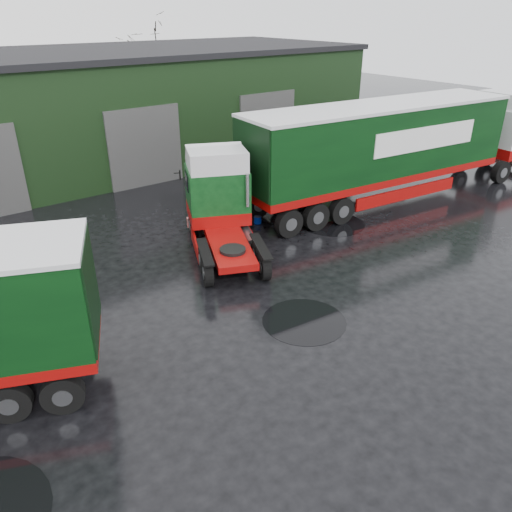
{
  "coord_description": "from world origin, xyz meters",
  "views": [
    {
      "loc": [
        -8.85,
        -9.64,
        8.41
      ],
      "look_at": [
        -0.69,
        1.06,
        1.7
      ],
      "focal_mm": 35.0,
      "sensor_mm": 36.0,
      "label": 1
    }
  ],
  "objects_px": {
    "warehouse": "(97,107)",
    "hero_tractor": "(225,209)",
    "wash_bucket": "(258,220)",
    "tree_back_b": "(145,72)",
    "lorry_right": "(378,155)"
  },
  "relations": [
    {
      "from": "warehouse",
      "to": "wash_bucket",
      "type": "distance_m",
      "value": 14.1
    },
    {
      "from": "warehouse",
      "to": "hero_tractor",
      "type": "xyz_separation_m",
      "value": [
        -1.5,
        -15.5,
        -1.29
      ]
    },
    {
      "from": "hero_tractor",
      "to": "lorry_right",
      "type": "distance_m",
      "value": 8.95
    },
    {
      "from": "warehouse",
      "to": "tree_back_b",
      "type": "distance_m",
      "value": 12.82
    },
    {
      "from": "lorry_right",
      "to": "wash_bucket",
      "type": "distance_m",
      "value": 6.55
    },
    {
      "from": "warehouse",
      "to": "lorry_right",
      "type": "height_order",
      "value": "warehouse"
    },
    {
      "from": "warehouse",
      "to": "hero_tractor",
      "type": "bearing_deg",
      "value": -95.53
    },
    {
      "from": "lorry_right",
      "to": "tree_back_b",
      "type": "xyz_separation_m",
      "value": [
        0.58,
        25.0,
        1.42
      ]
    },
    {
      "from": "warehouse",
      "to": "wash_bucket",
      "type": "bearing_deg",
      "value": -84.25
    },
    {
      "from": "wash_bucket",
      "to": "tree_back_b",
      "type": "height_order",
      "value": "tree_back_b"
    },
    {
      "from": "lorry_right",
      "to": "tree_back_b",
      "type": "distance_m",
      "value": 25.05
    },
    {
      "from": "lorry_right",
      "to": "tree_back_b",
      "type": "height_order",
      "value": "tree_back_b"
    },
    {
      "from": "warehouse",
      "to": "lorry_right",
      "type": "bearing_deg",
      "value": -63.67
    },
    {
      "from": "wash_bucket",
      "to": "tree_back_b",
      "type": "relative_size",
      "value": 0.04
    },
    {
      "from": "hero_tractor",
      "to": "wash_bucket",
      "type": "relative_size",
      "value": 18.36
    }
  ]
}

